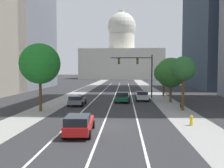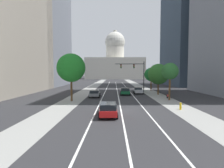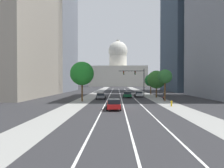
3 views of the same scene
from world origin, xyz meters
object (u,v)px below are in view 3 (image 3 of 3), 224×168
object	(u,v)px
fire_hydrant	(171,103)
street_tree_near_left	(82,74)
cyclist	(164,96)
car_gray	(101,96)
street_tree_far_right	(165,77)
traffic_signal_mast	(136,77)
capitol_building	(118,71)
car_silver	(139,94)
street_tree_near_right	(151,80)
car_green	(127,94)
car_red	(113,104)
street_tree_mid_right	(156,80)

from	to	relation	value
fire_hydrant	street_tree_near_left	bearing A→B (deg)	156.66
cyclist	street_tree_near_left	bearing A→B (deg)	98.81
car_gray	street_tree_far_right	world-z (taller)	street_tree_far_right
traffic_signal_mast	capitol_building	bearing A→B (deg)	92.54
car_silver	street_tree_near_right	bearing A→B (deg)	-32.03
car_green	car_red	bearing A→B (deg)	172.86
car_green	street_tree_mid_right	world-z (taller)	street_tree_mid_right
car_silver	cyclist	distance (m)	9.05
car_gray	street_tree_near_left	world-z (taller)	street_tree_near_left
car_red	street_tree_near_left	distance (m)	12.59
street_tree_near_left	traffic_signal_mast	bearing A→B (deg)	49.02
street_tree_mid_right	car_red	bearing A→B (deg)	-118.22
car_gray	car_silver	bearing A→B (deg)	-58.15
car_red	cyclist	world-z (taller)	cyclist
capitol_building	traffic_signal_mast	size ratio (longest dim) A/B	6.03
street_tree_far_right	fire_hydrant	bearing A→B (deg)	-97.87
capitol_building	cyclist	world-z (taller)	capitol_building
car_silver	car_green	distance (m)	3.73
cyclist	street_tree_near_left	world-z (taller)	street_tree_near_left
cyclist	car_silver	bearing A→B (deg)	27.73
street_tree_near_right	car_silver	bearing A→B (deg)	-123.30
street_tree_far_right	street_tree_near_left	xyz separation A→B (m)	(-16.36, -1.30, 0.59)
car_red	street_tree_near_right	world-z (taller)	street_tree_near_right
street_tree_near_left	cyclist	bearing A→B (deg)	9.28
fire_hydrant	cyclist	world-z (taller)	cyclist
car_silver	car_green	size ratio (longest dim) A/B	0.99
car_silver	car_red	world-z (taller)	car_red
capitol_building	street_tree_near_left	world-z (taller)	capitol_building
traffic_signal_mast	street_tree_near_left	bearing A→B (deg)	-130.98
street_tree_near_left	street_tree_mid_right	bearing A→B (deg)	28.42
capitol_building	street_tree_near_right	distance (m)	93.75
car_gray	traffic_signal_mast	xyz separation A→B (m)	(8.80, 9.09, 4.44)
street_tree_far_right	car_red	bearing A→B (deg)	-132.03
car_gray	car_red	distance (m)	14.98
traffic_signal_mast	cyclist	size ratio (longest dim) A/B	4.24
capitol_building	fire_hydrant	distance (m)	117.58
street_tree_far_right	capitol_building	bearing A→B (deg)	94.50
car_silver	cyclist	size ratio (longest dim) A/B	2.36
street_tree_far_right	street_tree_near_left	bearing A→B (deg)	-175.47
cyclist	car_green	bearing A→B (deg)	51.08
street_tree_near_right	street_tree_far_right	xyz separation A→B (m)	(-0.22, -15.88, 0.66)
cyclist	capitol_building	bearing A→B (deg)	4.21
cyclist	car_red	bearing A→B (deg)	140.22
street_tree_mid_right	street_tree_near_left	world-z (taller)	street_tree_near_left
traffic_signal_mast	street_tree_far_right	xyz separation A→B (m)	(4.30, -12.59, -0.33)
car_gray	cyclist	distance (m)	13.49
capitol_building	street_tree_mid_right	distance (m)	101.99
street_tree_near_right	street_tree_far_right	distance (m)	15.89
car_silver	car_green	bearing A→B (deg)	127.08
traffic_signal_mast	car_green	bearing A→B (deg)	-117.21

